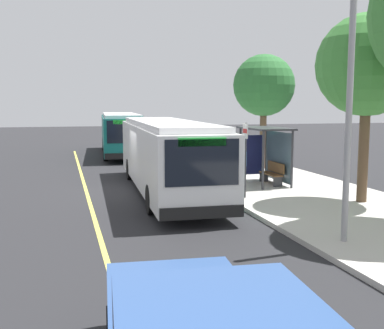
% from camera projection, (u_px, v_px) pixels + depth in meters
% --- Properties ---
extents(ground_plane, '(120.00, 120.00, 0.00)m').
position_uv_depth(ground_plane, '(139.00, 190.00, 20.30)').
color(ground_plane, '#232326').
extents(sidewalk_curb, '(44.00, 6.40, 0.15)m').
position_uv_depth(sidewalk_curb, '(269.00, 182.00, 21.86)').
color(sidewalk_curb, '#B7B2A8').
rests_on(sidewalk_curb, ground_plane).
extents(lane_stripe_center, '(36.00, 0.14, 0.01)m').
position_uv_depth(lane_stripe_center, '(87.00, 193.00, 19.72)').
color(lane_stripe_center, '#E0D64C').
rests_on(lane_stripe_center, ground_plane).
extents(transit_bus_main, '(12.54, 3.13, 2.95)m').
position_uv_depth(transit_bus_main, '(166.00, 154.00, 19.60)').
color(transit_bus_main, white).
rests_on(transit_bus_main, ground_plane).
extents(transit_bus_second, '(12.20, 3.43, 2.95)m').
position_uv_depth(transit_bus_second, '(121.00, 132.00, 34.33)').
color(transit_bus_second, '#146B66').
rests_on(transit_bus_second, ground_plane).
extents(bus_shelter, '(2.90, 1.60, 2.48)m').
position_uv_depth(bus_shelter, '(267.00, 143.00, 21.02)').
color(bus_shelter, '#333338').
rests_on(bus_shelter, sidewalk_curb).
extents(waiting_bench, '(1.60, 0.48, 0.95)m').
position_uv_depth(waiting_bench, '(272.00, 173.00, 20.92)').
color(waiting_bench, brown).
rests_on(waiting_bench, sidewalk_curb).
extents(route_sign_post, '(0.44, 0.08, 2.80)m').
position_uv_depth(route_sign_post, '(245.00, 150.00, 17.66)').
color(route_sign_post, '#333338').
rests_on(route_sign_post, sidewalk_curb).
extents(pedestrian_commuter, '(0.24, 0.40, 1.69)m').
position_uv_depth(pedestrian_commuter, '(241.00, 163.00, 20.40)').
color(pedestrian_commuter, '#282D47').
rests_on(pedestrian_commuter, sidewalk_curb).
extents(street_tree_upstreet, '(3.57, 3.57, 6.62)m').
position_uv_depth(street_tree_upstreet, '(367.00, 66.00, 16.59)').
color(street_tree_upstreet, brown).
rests_on(street_tree_upstreet, sidewalk_curb).
extents(street_tree_downstreet, '(3.30, 3.30, 6.13)m').
position_uv_depth(street_tree_downstreet, '(264.00, 86.00, 25.59)').
color(street_tree_downstreet, brown).
rests_on(street_tree_downstreet, sidewalk_curb).
extents(utility_pole, '(0.16, 0.16, 6.40)m').
position_uv_depth(utility_pole, '(349.00, 116.00, 11.85)').
color(utility_pole, gray).
rests_on(utility_pole, sidewalk_curb).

